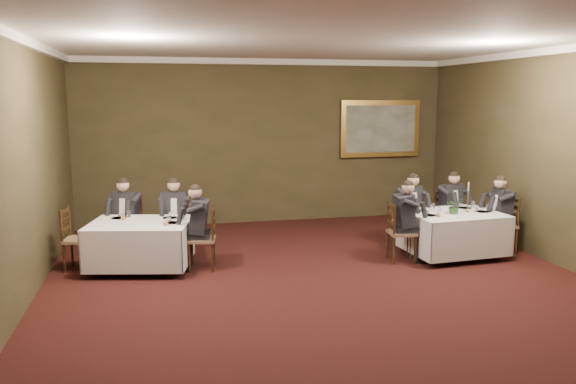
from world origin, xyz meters
name	(u,v)px	position (x,y,z in m)	size (l,w,h in m)	color
ground	(336,300)	(0.00, 0.00, 0.00)	(10.00, 10.00, 0.00)	black
ceiling	(340,33)	(0.00, 0.00, 3.50)	(8.00, 10.00, 0.10)	silver
back_wall	(266,142)	(0.00, 5.00, 1.75)	(8.00, 0.10, 3.50)	#34301A
left_wall	(4,182)	(-4.00, 0.00, 1.75)	(0.10, 10.00, 3.50)	#34301A
crown_molding	(340,38)	(0.00, 0.00, 3.44)	(8.00, 10.00, 0.12)	white
table_main	(453,231)	(2.60, 1.56, 0.45)	(1.65, 1.30, 0.67)	black
table_second	(140,242)	(-2.60, 2.01, 0.45)	(1.77, 1.49, 0.67)	black
chair_main_backleft	(408,231)	(2.13, 2.33, 0.28)	(0.55, 0.53, 1.00)	#836042
diner_main_backleft	(409,219)	(2.13, 2.32, 0.51)	(0.53, 0.58, 1.35)	black
chair_main_backright	(448,228)	(2.97, 2.39, 0.28)	(0.54, 0.53, 1.00)	#836042
diner_main_backright	(449,216)	(2.97, 2.37, 0.51)	(0.52, 0.57, 1.35)	black
chair_main_endleft	(401,244)	(1.61, 1.50, 0.28)	(0.47, 0.49, 1.00)	#836042
diner_main_endleft	(402,231)	(1.62, 1.49, 0.51)	(0.52, 0.45, 1.35)	black
chair_main_endright	(502,236)	(3.59, 1.62, 0.28)	(0.48, 0.50, 1.00)	#836042
diner_main_endright	(502,224)	(3.58, 1.62, 0.51)	(0.54, 0.47, 1.35)	black
chair_sec_backleft	(128,239)	(-2.84, 2.88, 0.28)	(0.57, 0.56, 1.00)	#836042
diner_sec_backleft	(127,226)	(-2.84, 2.87, 0.51)	(0.56, 0.60, 1.35)	black
chair_sec_backright	(176,239)	(-2.03, 2.70, 0.28)	(0.50, 0.48, 1.00)	#836042
diner_sec_backright	(176,226)	(-2.03, 2.69, 0.51)	(0.47, 0.53, 1.35)	black
chair_sec_endright	(203,251)	(-1.64, 1.80, 0.28)	(0.49, 0.51, 1.00)	#836042
diner_sec_endright	(202,238)	(-1.65, 1.81, 0.51)	(0.54, 0.48, 1.35)	black
chair_sec_endleft	(79,252)	(-3.56, 2.22, 0.28)	(0.49, 0.50, 1.00)	#836042
centerpiece	(454,205)	(2.55, 1.49, 0.91)	(0.26, 0.23, 0.29)	#2D5926
candlestick	(468,201)	(2.86, 1.59, 0.96)	(0.08, 0.08, 0.53)	#A67C32
place_setting_table_main	(424,208)	(2.21, 1.88, 0.80)	(0.33, 0.32, 0.14)	white
place_setting_table_second	(122,215)	(-2.89, 2.44, 0.80)	(0.33, 0.31, 0.14)	white
painting	(380,129)	(2.60, 4.94, 2.00)	(1.85, 0.09, 1.26)	#E0AE52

